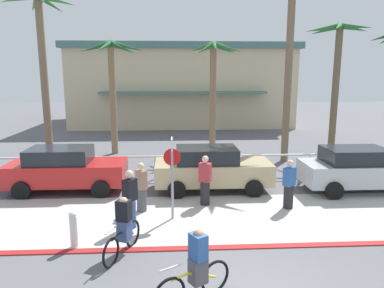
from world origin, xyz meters
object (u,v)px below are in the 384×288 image
at_px(cyclist_yellow_0, 196,268).
at_px(cyclist_black_1, 123,228).
at_px(car_tan_2, 211,168).
at_px(stop_sign_bike_lane, 172,167).
at_px(car_silver_3, 359,169).
at_px(palm_tree_4, 337,59).
at_px(pedestrian_3, 289,186).
at_px(palm_tree_2, 214,68).
at_px(car_red_1, 66,169).
at_px(bollard_1, 74,229).
at_px(pedestrian_0, 141,189).
at_px(palm_tree_0, 41,43).
at_px(palm_tree_3, 291,18).
at_px(palm_tree_1, 112,68).
at_px(pedestrian_2, 130,201).
at_px(pedestrian_1, 205,182).

xyz_separation_m(cyclist_yellow_0, cyclist_black_1, (-1.68, 1.97, 0.00)).
xyz_separation_m(car_tan_2, cyclist_black_1, (-2.73, -4.89, -0.18)).
height_order(stop_sign_bike_lane, car_silver_3, stop_sign_bike_lane).
relative_size(stop_sign_bike_lane, palm_tree_4, 0.36).
relative_size(stop_sign_bike_lane, pedestrian_3, 1.53).
relative_size(palm_tree_2, car_red_1, 1.40).
distance_m(bollard_1, pedestrian_0, 2.89).
relative_size(car_tan_2, pedestrian_0, 2.68).
height_order(stop_sign_bike_lane, palm_tree_0, palm_tree_0).
height_order(palm_tree_4, car_tan_2, palm_tree_4).
bearing_deg(palm_tree_3, car_silver_3, -74.84).
bearing_deg(palm_tree_1, palm_tree_2, -1.00).
distance_m(palm_tree_3, car_tan_2, 8.79).
bearing_deg(palm_tree_0, bollard_1, -68.68).
bearing_deg(pedestrian_3, car_red_1, 163.67).
xyz_separation_m(palm_tree_0, pedestrian_2, (4.92, -8.05, -5.06)).
distance_m(stop_sign_bike_lane, pedestrian_3, 4.03).
xyz_separation_m(bollard_1, pedestrian_3, (6.42, 2.42, 0.26)).
relative_size(palm_tree_2, pedestrian_2, 3.53).
bearing_deg(pedestrian_3, stop_sign_bike_lane, -169.99).
bearing_deg(cyclist_black_1, palm_tree_0, 117.16).
relative_size(palm_tree_3, pedestrian_1, 5.68).
xyz_separation_m(car_silver_3, pedestrian_2, (-8.34, -2.93, -0.06)).
relative_size(stop_sign_bike_lane, car_silver_3, 0.58).
relative_size(stop_sign_bike_lane, bollard_1, 2.56).
bearing_deg(pedestrian_0, palm_tree_0, 127.15).
bearing_deg(car_red_1, pedestrian_2, -51.56).
xyz_separation_m(palm_tree_4, car_red_1, (-12.73, -5.33, -4.33)).
height_order(car_red_1, car_silver_3, same).
relative_size(palm_tree_3, car_red_1, 2.25).
bearing_deg(bollard_1, car_tan_2, 47.95).
distance_m(palm_tree_1, cyclist_black_1, 12.51).
height_order(palm_tree_3, pedestrian_0, palm_tree_3).
bearing_deg(palm_tree_0, cyclist_yellow_0, -60.29).
height_order(palm_tree_1, car_red_1, palm_tree_1).
height_order(bollard_1, pedestrian_3, pedestrian_3).
height_order(palm_tree_3, pedestrian_3, palm_tree_3).
relative_size(cyclist_yellow_0, pedestrian_2, 0.91).
distance_m(cyclist_black_1, pedestrian_3, 5.81).
height_order(cyclist_yellow_0, pedestrian_2, pedestrian_2).
relative_size(palm_tree_4, pedestrian_1, 4.03).
relative_size(car_silver_3, pedestrian_2, 2.52).
bearing_deg(palm_tree_3, stop_sign_bike_lane, -128.23).
bearing_deg(pedestrian_0, palm_tree_3, 44.40).
relative_size(palm_tree_1, cyclist_yellow_0, 3.91).
bearing_deg(pedestrian_0, cyclist_yellow_0, -73.00).
relative_size(stop_sign_bike_lane, cyclist_yellow_0, 1.61).
bearing_deg(car_tan_2, car_red_1, 177.53).
height_order(stop_sign_bike_lane, palm_tree_1, palm_tree_1).
bearing_deg(pedestrian_3, pedestrian_2, -166.09).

